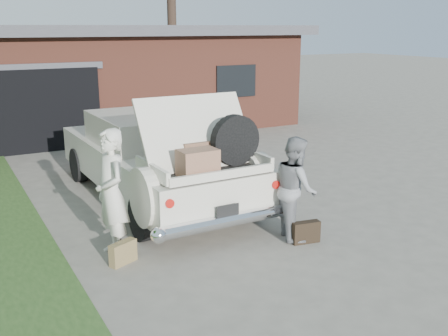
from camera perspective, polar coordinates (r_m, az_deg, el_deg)
ground at (r=8.14m, az=2.06°, el=-8.47°), size 90.00×90.00×0.00m
house at (r=18.57m, az=-13.88°, el=9.80°), size 12.80×7.80×3.30m
sedan at (r=10.15m, az=-7.53°, el=1.20°), size 2.32×5.72×2.19m
woman_left at (r=7.69m, az=-12.15°, el=-2.74°), size 0.47×0.70×1.89m
woman_right at (r=8.29m, az=7.78°, el=-2.14°), size 0.85×0.96×1.63m
suitcase_left at (r=7.64m, az=-10.93°, el=-9.05°), size 0.44×0.29×0.33m
suitcase_right at (r=8.29m, az=8.89°, el=-6.92°), size 0.46×0.22×0.34m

